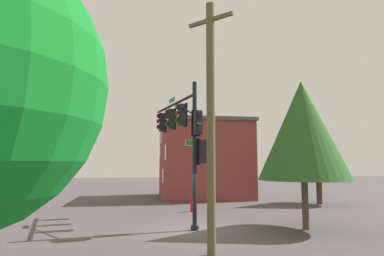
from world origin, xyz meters
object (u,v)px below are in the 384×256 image
object	(u,v)px
fire_hydrant	(192,205)
brick_building	(203,159)
signal_pole_assembly	(183,130)
utility_pole	(211,121)
tree_far	(303,130)
tree_near	(317,145)

from	to	relation	value
fire_hydrant	brick_building	size ratio (longest dim) A/B	0.10
signal_pole_assembly	utility_pole	distance (m)	5.84
signal_pole_assembly	brick_building	distance (m)	13.54
utility_pole	brick_building	size ratio (longest dim) A/B	1.06
fire_hydrant	tree_far	bearing A→B (deg)	-147.25
fire_hydrant	tree_near	xyz separation A→B (m)	(2.37, -10.04, 4.02)
fire_hydrant	tree_far	world-z (taller)	tree_far
signal_pole_assembly	fire_hydrant	size ratio (longest dim) A/B	8.21
tree_far	fire_hydrant	bearing A→B (deg)	32.75
tree_near	utility_pole	bearing A→B (deg)	138.05
signal_pole_assembly	utility_pole	size ratio (longest dim) A/B	0.80
fire_hydrant	tree_near	distance (m)	11.07
utility_pole	brick_building	xyz separation A→B (m)	(18.79, -3.57, -1.00)
utility_pole	tree_near	distance (m)	16.59
fire_hydrant	brick_building	xyz separation A→B (m)	(8.82, -2.51, 3.00)
utility_pole	brick_building	distance (m)	19.16
signal_pole_assembly	tree_near	xyz separation A→B (m)	(6.51, -11.22, -0.27)
signal_pole_assembly	tree_far	bearing A→B (deg)	-113.41
brick_building	tree_near	bearing A→B (deg)	-130.62
signal_pole_assembly	tree_far	xyz separation A→B (m)	(-2.31, -5.33, -0.16)
fire_hydrant	tree_near	world-z (taller)	tree_near
signal_pole_assembly	brick_building	xyz separation A→B (m)	(12.97, -3.70, -1.29)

